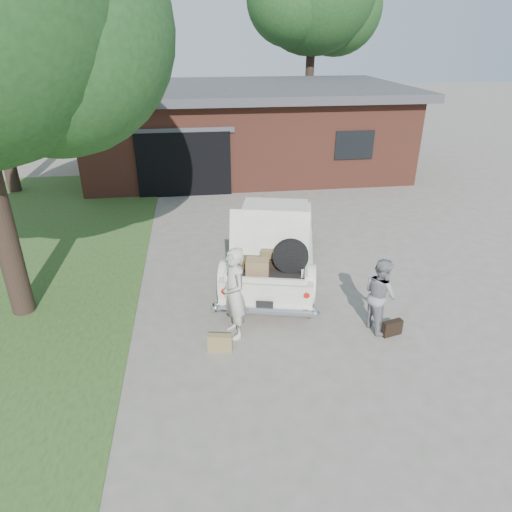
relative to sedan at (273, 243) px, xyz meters
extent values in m
plane|color=gray|center=(-0.59, -2.00, -0.72)|extent=(90.00, 90.00, 0.00)
cube|color=#2D4C1E|center=(-6.09, 1.00, -0.71)|extent=(6.00, 16.00, 0.02)
cube|color=brown|center=(0.41, 9.50, 0.78)|extent=(12.00, 7.00, 3.00)
cube|color=#4C4C51|center=(0.41, 9.50, 2.43)|extent=(12.80, 7.80, 0.30)
cube|color=black|center=(-2.09, 6.05, 0.38)|extent=(3.20, 0.30, 2.20)
cube|color=#4C4C51|center=(-2.09, 5.98, 1.53)|extent=(3.50, 0.12, 0.18)
cube|color=black|center=(3.91, 5.98, 0.88)|extent=(1.40, 0.08, 1.00)
sphere|color=#285924|center=(-4.08, -0.52, 4.49)|extent=(4.34, 4.34, 4.34)
cylinder|color=#38281E|center=(4.41, 15.08, 2.13)|extent=(0.44, 0.44, 5.70)
sphere|color=#285924|center=(5.79, 15.69, 5.58)|extent=(4.58, 4.58, 4.58)
cube|color=white|center=(0.01, 0.04, -0.13)|extent=(2.86, 5.06, 0.62)
cube|color=beige|center=(0.07, 0.32, 0.42)|extent=(1.97, 2.22, 0.50)
cube|color=black|center=(0.28, 1.20, 0.40)|extent=(1.46, 0.41, 0.42)
cube|color=black|center=(-0.13, -0.56, 0.40)|extent=(1.46, 0.41, 0.42)
cylinder|color=black|center=(-1.18, -1.35, -0.41)|extent=(0.35, 0.66, 0.63)
cylinder|color=black|center=(0.45, -1.73, -0.41)|extent=(0.35, 0.66, 0.63)
cylinder|color=black|center=(-0.44, 1.81, -0.41)|extent=(0.35, 0.66, 0.63)
cylinder|color=black|center=(1.20, 1.43, -0.41)|extent=(0.35, 0.66, 0.63)
cylinder|color=silver|center=(-0.55, -2.33, -0.34)|extent=(1.94, 0.61, 0.17)
cylinder|color=#A5140F|center=(-1.30, -2.09, 0.02)|extent=(0.13, 0.12, 0.11)
cylinder|color=#A5140F|center=(0.23, -2.44, 0.02)|extent=(0.13, 0.12, 0.11)
cube|color=black|center=(-0.55, -2.35, -0.20)|extent=(0.32, 0.09, 0.16)
cube|color=black|center=(-0.41, -1.73, 0.20)|extent=(1.68, 1.36, 0.04)
cube|color=white|center=(-1.15, -1.55, 0.30)|extent=(0.30, 1.04, 0.17)
cube|color=white|center=(0.34, -1.90, 0.30)|extent=(0.30, 1.04, 0.17)
cube|color=white|center=(-0.53, -2.24, 0.26)|extent=(1.50, 0.40, 0.11)
cube|color=white|center=(-0.32, -1.36, 0.75)|extent=(1.64, 0.70, 1.06)
cube|color=#4D3921|center=(-0.63, -1.55, 0.31)|extent=(0.63, 0.48, 0.18)
cube|color=#93704A|center=(-0.62, -1.87, 0.38)|extent=(0.50, 0.38, 0.31)
cube|color=black|center=(-0.34, -1.50, 0.30)|extent=(0.59, 0.45, 0.16)
cube|color=olive|center=(-0.27, -1.48, 0.47)|extent=(0.50, 0.38, 0.15)
cylinder|color=black|center=(0.02, -1.87, 0.57)|extent=(0.70, 0.31, 0.69)
imported|color=beige|center=(-1.14, -2.48, 0.17)|extent=(0.59, 0.74, 1.79)
imported|color=gray|center=(1.60, -2.62, 0.02)|extent=(0.72, 0.83, 1.48)
cube|color=olive|center=(-1.45, -2.95, -0.55)|extent=(0.46, 0.22, 0.34)
cube|color=black|center=(1.80, -2.89, -0.57)|extent=(0.42, 0.22, 0.31)
camera|label=1|loc=(-1.69, -9.62, 4.45)|focal=32.00mm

